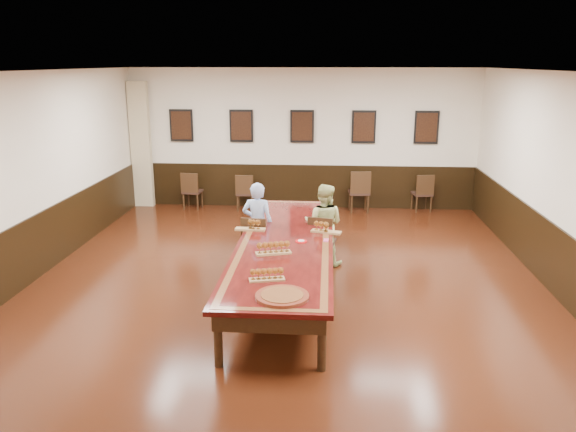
# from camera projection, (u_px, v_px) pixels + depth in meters

# --- Properties ---
(floor) EXTENTS (8.00, 10.00, 0.02)m
(floor) POSITION_uv_depth(u_px,v_px,m) (286.00, 288.00, 8.55)
(floor) COLOR black
(floor) RESTS_ON ground
(ceiling) EXTENTS (8.00, 10.00, 0.02)m
(ceiling) POSITION_uv_depth(u_px,v_px,m) (285.00, 71.00, 7.69)
(ceiling) COLOR white
(ceiling) RESTS_ON floor
(wall_back) EXTENTS (8.00, 0.02, 3.20)m
(wall_back) POSITION_uv_depth(u_px,v_px,m) (302.00, 139.00, 12.94)
(wall_back) COLOR beige
(wall_back) RESTS_ON floor
(wall_front) EXTENTS (8.00, 0.02, 3.20)m
(wall_front) POSITION_uv_depth(u_px,v_px,m) (220.00, 366.00, 3.30)
(wall_front) COLOR beige
(wall_front) RESTS_ON floor
(wall_left) EXTENTS (0.02, 10.00, 3.20)m
(wall_left) POSITION_uv_depth(u_px,v_px,m) (19.00, 181.00, 8.40)
(wall_left) COLOR beige
(wall_left) RESTS_ON floor
(wall_right) EXTENTS (0.02, 10.00, 3.20)m
(wall_right) POSITION_uv_depth(u_px,v_px,m) (571.00, 190.00, 7.84)
(wall_right) COLOR beige
(wall_right) RESTS_ON floor
(chair_man) EXTENTS (0.47, 0.50, 0.89)m
(chair_man) POSITION_uv_depth(u_px,v_px,m) (257.00, 241.00, 9.33)
(chair_man) COLOR black
(chair_man) RESTS_ON floor
(chair_woman) EXTENTS (0.49, 0.52, 0.88)m
(chair_woman) POSITION_uv_depth(u_px,v_px,m) (322.00, 240.00, 9.39)
(chair_woman) COLOR black
(chair_woman) RESTS_ON floor
(spare_chair_a) EXTENTS (0.45, 0.48, 0.87)m
(spare_chair_a) POSITION_uv_depth(u_px,v_px,m) (193.00, 190.00, 13.05)
(spare_chair_a) COLOR black
(spare_chair_a) RESTS_ON floor
(spare_chair_b) EXTENTS (0.42, 0.46, 0.85)m
(spare_chair_b) POSITION_uv_depth(u_px,v_px,m) (245.00, 192.00, 12.92)
(spare_chair_b) COLOR black
(spare_chair_b) RESTS_ON floor
(spare_chair_c) EXTENTS (0.49, 0.53, 0.97)m
(spare_chair_c) POSITION_uv_depth(u_px,v_px,m) (359.00, 191.00, 12.76)
(spare_chair_c) COLOR black
(spare_chair_c) RESTS_ON floor
(spare_chair_d) EXTENTS (0.48, 0.51, 0.87)m
(spare_chair_d) POSITION_uv_depth(u_px,v_px,m) (422.00, 192.00, 12.83)
(spare_chair_d) COLOR black
(spare_chair_d) RESTS_ON floor
(person_man) EXTENTS (0.56, 0.40, 1.42)m
(person_man) POSITION_uv_depth(u_px,v_px,m) (258.00, 224.00, 9.35)
(person_man) COLOR #4F7CC6
(person_man) RESTS_ON floor
(person_woman) EXTENTS (0.78, 0.66, 1.38)m
(person_woman) POSITION_uv_depth(u_px,v_px,m) (324.00, 224.00, 9.41)
(person_woman) COLOR #C0C97D
(person_woman) RESTS_ON floor
(pink_phone) EXTENTS (0.08, 0.15, 0.01)m
(pink_phone) POSITION_uv_depth(u_px,v_px,m) (326.00, 240.00, 8.36)
(pink_phone) COLOR #E14B83
(pink_phone) RESTS_ON conference_table
(curtain) EXTENTS (0.45, 0.18, 2.90)m
(curtain) POSITION_uv_depth(u_px,v_px,m) (141.00, 145.00, 13.05)
(curtain) COLOR tan
(curtain) RESTS_ON floor
(wainscoting) EXTENTS (8.00, 10.00, 1.00)m
(wainscoting) POSITION_uv_depth(u_px,v_px,m) (286.00, 257.00, 8.41)
(wainscoting) COLOR black
(wainscoting) RESTS_ON floor
(conference_table) EXTENTS (1.40, 5.00, 0.76)m
(conference_table) POSITION_uv_depth(u_px,v_px,m) (286.00, 250.00, 8.38)
(conference_table) COLOR black
(conference_table) RESTS_ON floor
(posters) EXTENTS (6.14, 0.04, 0.74)m
(posters) POSITION_uv_depth(u_px,v_px,m) (302.00, 126.00, 12.79)
(posters) COLOR black
(posters) RESTS_ON wall_back
(flight_a) EXTENTS (0.48, 0.17, 0.18)m
(flight_a) POSITION_uv_depth(u_px,v_px,m) (252.00, 225.00, 8.86)
(flight_a) COLOR olive
(flight_a) RESTS_ON conference_table
(flight_b) EXTENTS (0.49, 0.26, 0.18)m
(flight_b) POSITION_uv_depth(u_px,v_px,m) (324.00, 228.00, 8.73)
(flight_b) COLOR olive
(flight_b) RESTS_ON conference_table
(flight_c) EXTENTS (0.51, 0.28, 0.18)m
(flight_c) POSITION_uv_depth(u_px,v_px,m) (273.00, 248.00, 7.76)
(flight_c) COLOR olive
(flight_c) RESTS_ON conference_table
(flight_d) EXTENTS (0.45, 0.23, 0.16)m
(flight_d) POSITION_uv_depth(u_px,v_px,m) (267.00, 275.00, 6.82)
(flight_d) COLOR olive
(flight_d) RESTS_ON conference_table
(red_plate_grp) EXTENTS (0.18, 0.18, 0.02)m
(red_plate_grp) POSITION_uv_depth(u_px,v_px,m) (301.00, 241.00, 8.31)
(red_plate_grp) COLOR red
(red_plate_grp) RESTS_ON conference_table
(carved_platter) EXTENTS (0.67, 0.67, 0.05)m
(carved_platter) POSITION_uv_depth(u_px,v_px,m) (282.00, 296.00, 6.33)
(carved_platter) COLOR #521B10
(carved_platter) RESTS_ON conference_table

